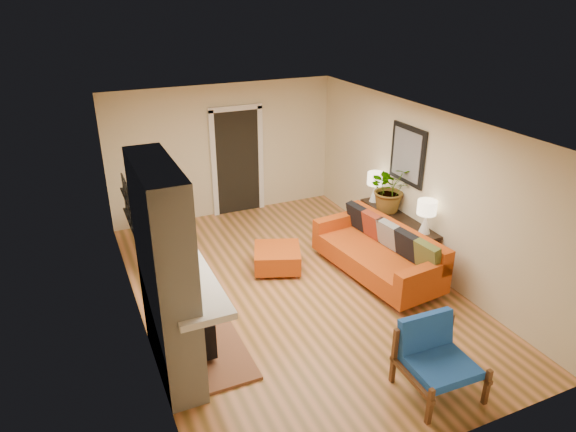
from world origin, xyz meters
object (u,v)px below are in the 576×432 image
object	(u,v)px
console_table	(398,224)
lamp_far	(375,183)
sofa	(381,252)
blue_chair	(435,354)
houseplant	(390,188)
dining_table	(162,226)
ottoman	(277,257)
lamp_near	(426,213)

from	to	relation	value
console_table	lamp_far	size ratio (longest dim) A/B	3.43
sofa	blue_chair	bearing A→B (deg)	-110.25
sofa	lamp_far	bearing A→B (deg)	62.67
houseplant	lamp_far	bearing A→B (deg)	88.75
dining_table	houseplant	distance (m)	3.89
lamp_far	houseplant	bearing A→B (deg)	-91.25
blue_chair	lamp_far	distance (m)	3.91
lamp_far	console_table	bearing A→B (deg)	-90.00
dining_table	console_table	bearing A→B (deg)	-22.97
console_table	lamp_far	distance (m)	0.88
houseplant	dining_table	bearing A→B (deg)	160.79
ottoman	lamp_near	world-z (taller)	lamp_near
lamp_near	lamp_far	bearing A→B (deg)	90.00
console_table	sofa	bearing A→B (deg)	-145.03
console_table	houseplant	world-z (taller)	houseplant
ottoman	houseplant	size ratio (longest dim) A/B	1.15
blue_chair	dining_table	world-z (taller)	dining_table
ottoman	sofa	bearing A→B (deg)	-28.80
blue_chair	dining_table	distance (m)	4.88
sofa	blue_chair	xyz separation A→B (m)	(-0.89, -2.41, 0.07)
console_table	lamp_near	world-z (taller)	lamp_near
sofa	dining_table	distance (m)	3.63
blue_chair	houseplant	bearing A→B (deg)	64.58
sofa	console_table	world-z (taller)	sofa
console_table	lamp_near	size ratio (longest dim) A/B	3.43
sofa	dining_table	bearing A→B (deg)	147.23
console_table	houseplant	bearing A→B (deg)	92.05
console_table	lamp_far	xyz separation A→B (m)	(0.00, 0.74, 0.49)
lamp_far	houseplant	xyz separation A→B (m)	(-0.01, -0.46, 0.08)
dining_table	lamp_far	xyz separation A→B (m)	(3.65, -0.81, 0.47)
dining_table	houseplant	bearing A→B (deg)	-19.21
sofa	lamp_near	size ratio (longest dim) A/B	4.33
ottoman	lamp_far	distance (m)	2.25
sofa	ottoman	world-z (taller)	sofa
sofa	houseplant	size ratio (longest dim) A/B	2.82
blue_chair	houseplant	world-z (taller)	houseplant
dining_table	lamp_far	distance (m)	3.77
dining_table	lamp_far	size ratio (longest dim) A/B	3.18
lamp_near	lamp_far	world-z (taller)	same
lamp_near	houseplant	xyz separation A→B (m)	(-0.01, 0.96, 0.08)
sofa	lamp_far	world-z (taller)	lamp_far
ottoman	lamp_near	distance (m)	2.46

